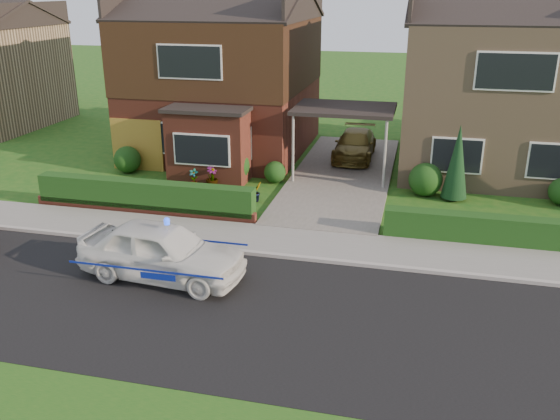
% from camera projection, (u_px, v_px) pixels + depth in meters
% --- Properties ---
extents(ground, '(120.00, 120.00, 0.00)m').
position_uv_depth(ground, '(275.00, 316.00, 13.50)').
color(ground, '#174F15').
rests_on(ground, ground).
extents(road, '(60.00, 6.00, 0.02)m').
position_uv_depth(road, '(275.00, 316.00, 13.50)').
color(road, black).
rests_on(road, ground).
extents(kerb, '(60.00, 0.16, 0.12)m').
position_uv_depth(kerb, '(302.00, 258.00, 16.25)').
color(kerb, '#9E9993').
rests_on(kerb, ground).
extents(sidewalk, '(60.00, 2.00, 0.10)m').
position_uv_depth(sidewalk, '(309.00, 244.00, 17.21)').
color(sidewalk, slate).
rests_on(sidewalk, ground).
extents(driveway, '(3.80, 12.00, 0.12)m').
position_uv_depth(driveway, '(342.00, 175.00, 23.49)').
color(driveway, '#666059').
rests_on(driveway, ground).
extents(house_left, '(7.50, 9.53, 7.25)m').
position_uv_depth(house_left, '(224.00, 65.00, 26.07)').
color(house_left, brown).
rests_on(house_left, ground).
extents(house_right, '(7.50, 8.06, 7.25)m').
position_uv_depth(house_right, '(500.00, 77.00, 23.67)').
color(house_right, '#93795A').
rests_on(house_right, ground).
extents(carport_link, '(3.80, 3.00, 2.77)m').
position_uv_depth(carport_link, '(344.00, 110.00, 22.53)').
color(carport_link, black).
rests_on(carport_link, ground).
extents(garage_door, '(2.20, 0.10, 2.10)m').
position_uv_depth(garage_door, '(137.00, 145.00, 24.00)').
color(garage_door, olive).
rests_on(garage_door, ground).
extents(dwarf_wall, '(7.70, 0.25, 0.36)m').
position_uv_depth(dwarf_wall, '(144.00, 209.00, 19.53)').
color(dwarf_wall, brown).
rests_on(dwarf_wall, ground).
extents(hedge_left, '(7.50, 0.55, 0.90)m').
position_uv_depth(hedge_left, '(146.00, 213.00, 19.73)').
color(hedge_left, '#193711').
rests_on(hedge_left, ground).
extents(hedge_right, '(7.50, 0.55, 0.80)m').
position_uv_depth(hedge_right, '(514.00, 247.00, 17.09)').
color(hedge_right, '#193711').
rests_on(hedge_right, ground).
extents(shrub_left_far, '(1.08, 1.08, 1.08)m').
position_uv_depth(shrub_left_far, '(127.00, 160.00, 23.82)').
color(shrub_left_far, '#193711').
rests_on(shrub_left_far, ground).
extents(shrub_left_mid, '(1.32, 1.32, 1.32)m').
position_uv_depth(shrub_left_mid, '(232.00, 165.00, 22.60)').
color(shrub_left_mid, '#193711').
rests_on(shrub_left_mid, ground).
extents(shrub_left_near, '(0.84, 0.84, 0.84)m').
position_uv_depth(shrub_left_near, '(275.00, 172.00, 22.61)').
color(shrub_left_near, '#193711').
rests_on(shrub_left_near, ground).
extents(shrub_right_near, '(1.20, 1.20, 1.20)m').
position_uv_depth(shrub_right_near, '(425.00, 180.00, 21.14)').
color(shrub_right_near, '#193711').
rests_on(shrub_right_near, ground).
extents(conifer_a, '(0.90, 0.90, 2.60)m').
position_uv_depth(conifer_a, '(457.00, 164.00, 20.49)').
color(conifer_a, black).
rests_on(conifer_a, ground).
extents(police_car, '(3.98, 4.46, 1.64)m').
position_uv_depth(police_car, '(162.00, 252.00, 15.05)').
color(police_car, silver).
rests_on(police_car, ground).
extents(driveway_car, '(1.64, 3.99, 1.16)m').
position_uv_depth(driveway_car, '(355.00, 145.00, 25.43)').
color(driveway_car, brown).
rests_on(driveway_car, driveway).
extents(potted_plant_a, '(0.36, 0.24, 0.68)m').
position_uv_depth(potted_plant_a, '(194.00, 178.00, 22.16)').
color(potted_plant_a, gray).
rests_on(potted_plant_a, ground).
extents(potted_plant_b, '(0.50, 0.48, 0.71)m').
position_uv_depth(potted_plant_b, '(256.00, 192.00, 20.60)').
color(potted_plant_b, gray).
rests_on(potted_plant_b, ground).
extents(potted_plant_c, '(0.57, 0.57, 0.81)m').
position_uv_depth(potted_plant_c, '(212.00, 178.00, 21.97)').
color(potted_plant_c, gray).
rests_on(potted_plant_c, ground).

